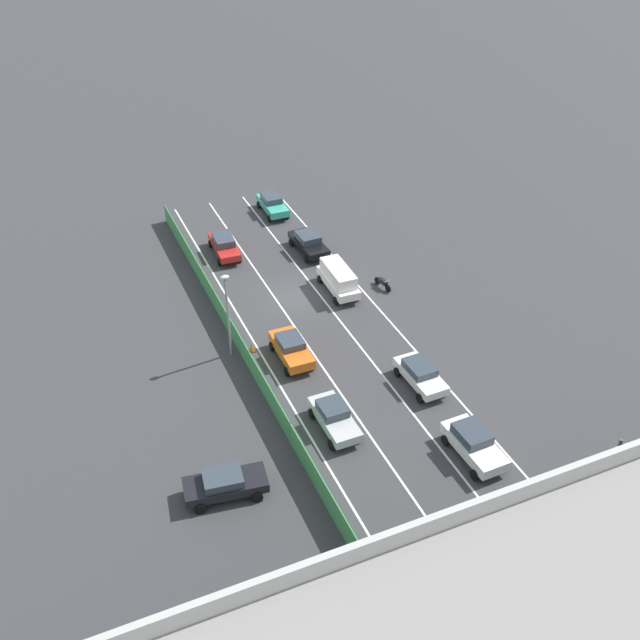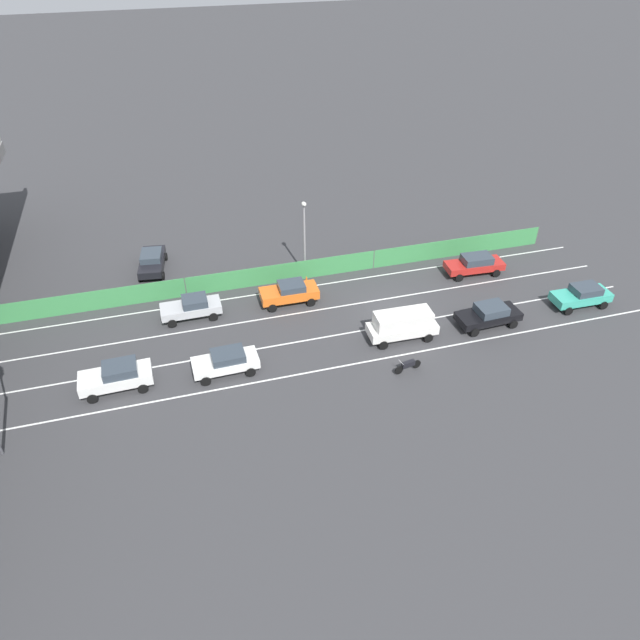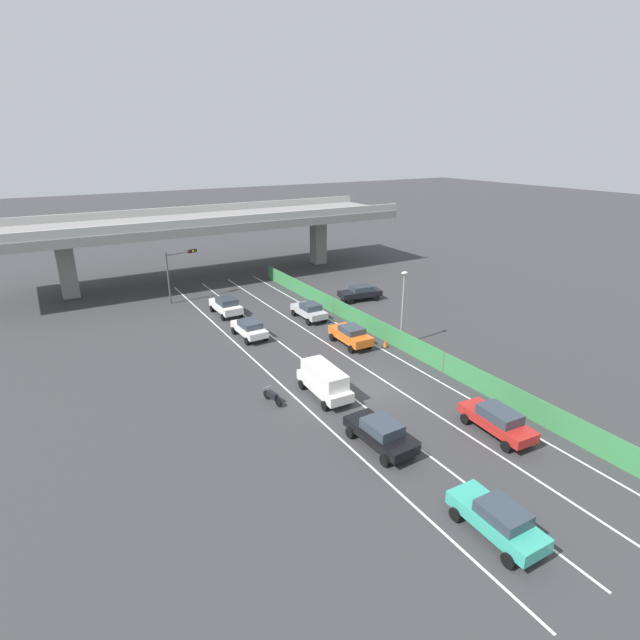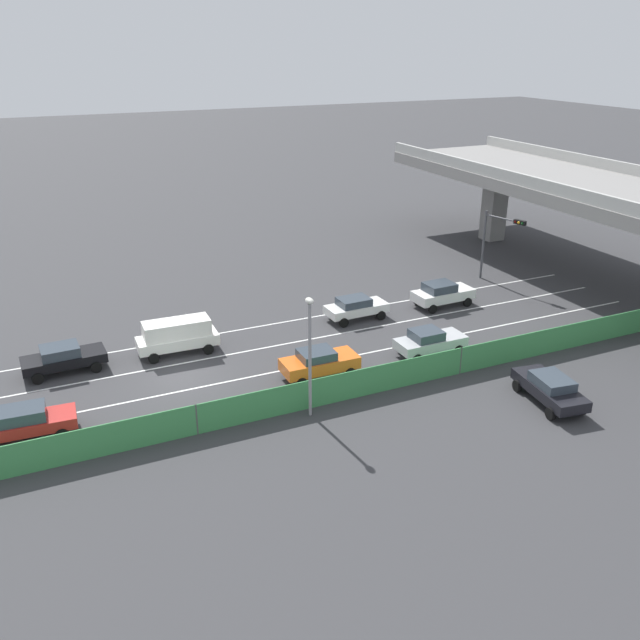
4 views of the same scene
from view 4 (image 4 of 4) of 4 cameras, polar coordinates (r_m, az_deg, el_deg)
The scene contains 19 objects.
ground_plane at distance 38.89m, azimuth -11.61°, elevation -4.72°, with size 300.00×300.00×0.00m, color #38383A.
lane_line_left_edge at distance 44.91m, azimuth -4.66°, elevation -0.45°, with size 0.14×49.70×0.01m, color silver.
lane_line_mid_left at distance 42.08m, azimuth -3.09°, elevation -2.06°, with size 0.14×49.70×0.01m, color silver.
lane_line_mid_right at distance 39.32m, azimuth -1.29°, elevation -3.89°, with size 0.14×49.70×0.01m, color silver.
lane_line_right_edge at distance 36.66m, azimuth 0.78°, elevation -5.99°, with size 0.14×49.70×0.01m, color silver.
elevated_overpass at distance 54.16m, azimuth 25.24°, elevation 8.88°, with size 48.82×11.55×8.20m.
green_fence at distance 35.27m, azimuth 1.68°, elevation -5.74°, with size 0.10×45.80×1.62m.
car_van_white at distance 41.30m, azimuth -11.99°, elevation -1.23°, with size 2.08×4.85×2.10m.
car_taxi_orange at distance 37.69m, azimuth -0.08°, elevation -3.57°, with size 2.05×4.34×1.65m.
car_sedan_red at distance 35.05m, azimuth -23.83°, elevation -7.89°, with size 2.14×4.79×1.63m.
car_sedan_white at distance 45.49m, azimuth 3.04°, elevation 1.10°, with size 2.06×4.25×1.55m.
car_sedan_black at distance 40.96m, azimuth -20.92°, elevation -2.98°, with size 2.20×4.63×1.61m.
car_hatchback_white at distance 48.50m, azimuth 10.29°, elevation 2.25°, with size 2.17×4.44×1.75m.
car_sedan_silver at distance 40.89m, azimuth 9.25°, elevation -1.75°, with size 1.98×4.31×1.61m.
motorcycle at distance 44.80m, azimuth -11.74°, elevation -0.30°, with size 0.63×1.94×0.93m.
parked_sedan_dark at distance 37.09m, azimuth 18.88°, elevation -5.44°, with size 4.71×2.54×1.56m.
traffic_light at distance 53.45m, azimuth 14.82°, elevation 7.04°, with size 3.54×1.13×5.42m.
street_lamp at distance 32.66m, azimuth -0.87°, elevation -2.11°, with size 0.60×0.36×6.32m.
traffic_cone at distance 35.52m, azimuth -1.37°, elevation -6.40°, with size 0.47×0.47×0.72m.
Camera 4 is at (33.95, -7.05, 17.61)m, focal length 37.83 mm.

